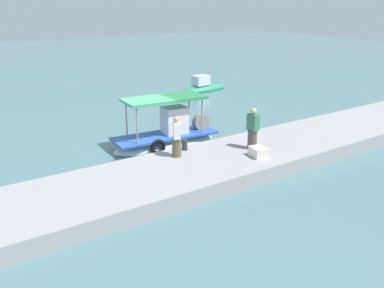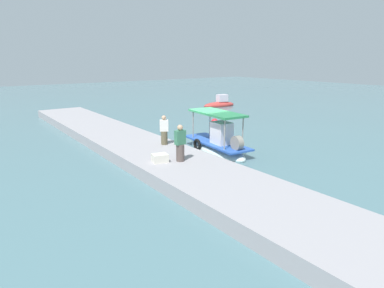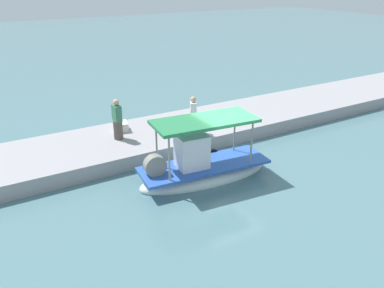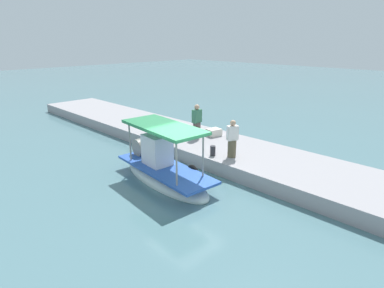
{
  "view_description": "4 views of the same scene",
  "coord_description": "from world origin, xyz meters",
  "px_view_note": "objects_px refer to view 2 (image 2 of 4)",
  "views": [
    {
      "loc": [
        -8.92,
        -16.52,
        6.66
      ],
      "look_at": [
        1.09,
        -2.22,
        0.77
      ],
      "focal_mm": 40.21,
      "sensor_mm": 36.0,
      "label": 1
    },
    {
      "loc": [
        15.6,
        -12.28,
        5.41
      ],
      "look_at": [
        1.28,
        -1.82,
        0.78
      ],
      "focal_mm": 30.69,
      "sensor_mm": 36.0,
      "label": 2
    },
    {
      "loc": [
        8.2,
        11.24,
        7.23
      ],
      "look_at": [
        0.98,
        -1.11,
        0.94
      ],
      "focal_mm": 36.51,
      "sensor_mm": 36.0,
      "label": 3
    },
    {
      "loc": [
        -8.17,
        7.89,
        5.62
      ],
      "look_at": [
        1.1,
        -1.46,
        1.27
      ],
      "focal_mm": 29.76,
      "sensor_mm": 36.0,
      "label": 4
    }
  ],
  "objects_px": {
    "main_fishing_boat": "(217,145)",
    "fisherman_by_crate": "(180,145)",
    "mooring_bollard": "(178,142)",
    "fisherman_near_bollard": "(164,131)",
    "cargo_crate": "(160,158)",
    "marker_buoy": "(215,122)",
    "moored_boat_mid": "(220,104)"
  },
  "relations": [
    {
      "from": "fisherman_by_crate",
      "to": "mooring_bollard",
      "type": "relative_size",
      "value": 3.92
    },
    {
      "from": "mooring_bollard",
      "to": "cargo_crate",
      "type": "xyz_separation_m",
      "value": [
        2.0,
        -2.37,
        -0.03
      ]
    },
    {
      "from": "fisherman_near_bollard",
      "to": "fisherman_by_crate",
      "type": "relative_size",
      "value": 0.95
    },
    {
      "from": "main_fishing_boat",
      "to": "marker_buoy",
      "type": "relative_size",
      "value": 9.27
    },
    {
      "from": "mooring_bollard",
      "to": "cargo_crate",
      "type": "distance_m",
      "value": 3.1
    },
    {
      "from": "mooring_bollard",
      "to": "marker_buoy",
      "type": "distance_m",
      "value": 10.35
    },
    {
      "from": "fisherman_by_crate",
      "to": "fisherman_near_bollard",
      "type": "bearing_deg",
      "value": 161.9
    },
    {
      "from": "fisherman_near_bollard",
      "to": "cargo_crate",
      "type": "bearing_deg",
      "value": -35.14
    },
    {
      "from": "fisherman_by_crate",
      "to": "marker_buoy",
      "type": "xyz_separation_m",
      "value": [
        -8.86,
        9.59,
        -1.32
      ]
    },
    {
      "from": "fisherman_near_bollard",
      "to": "moored_boat_mid",
      "type": "relative_size",
      "value": 0.4
    },
    {
      "from": "mooring_bollard",
      "to": "marker_buoy",
      "type": "relative_size",
      "value": 0.79
    },
    {
      "from": "main_fishing_boat",
      "to": "fisherman_by_crate",
      "type": "xyz_separation_m",
      "value": [
        1.83,
        -3.89,
        0.99
      ]
    },
    {
      "from": "fisherman_by_crate",
      "to": "mooring_bollard",
      "type": "bearing_deg",
      "value": 148.43
    },
    {
      "from": "fisherman_by_crate",
      "to": "mooring_bollard",
      "type": "height_order",
      "value": "fisherman_by_crate"
    },
    {
      "from": "fisherman_by_crate",
      "to": "main_fishing_boat",
      "type": "bearing_deg",
      "value": 115.22
    },
    {
      "from": "fisherman_by_crate",
      "to": "cargo_crate",
      "type": "xyz_separation_m",
      "value": [
        -0.45,
        -0.87,
        -0.61
      ]
    },
    {
      "from": "main_fishing_boat",
      "to": "marker_buoy",
      "type": "bearing_deg",
      "value": 140.98
    },
    {
      "from": "moored_boat_mid",
      "to": "main_fishing_boat",
      "type": "bearing_deg",
      "value": -41.26
    },
    {
      "from": "fisherman_near_bollard",
      "to": "fisherman_by_crate",
      "type": "bearing_deg",
      "value": -18.1
    },
    {
      "from": "fisherman_by_crate",
      "to": "cargo_crate",
      "type": "height_order",
      "value": "fisherman_by_crate"
    },
    {
      "from": "mooring_bollard",
      "to": "marker_buoy",
      "type": "bearing_deg",
      "value": 128.44
    },
    {
      "from": "cargo_crate",
      "to": "moored_boat_mid",
      "type": "xyz_separation_m",
      "value": [
        -15.91,
        17.51,
        -0.55
      ]
    },
    {
      "from": "marker_buoy",
      "to": "mooring_bollard",
      "type": "bearing_deg",
      "value": -51.56
    },
    {
      "from": "main_fishing_boat",
      "to": "cargo_crate",
      "type": "xyz_separation_m",
      "value": [
        1.39,
        -4.77,
        0.38
      ]
    },
    {
      "from": "main_fishing_boat",
      "to": "marker_buoy",
      "type": "distance_m",
      "value": 9.05
    },
    {
      "from": "main_fishing_boat",
      "to": "cargo_crate",
      "type": "height_order",
      "value": "main_fishing_boat"
    },
    {
      "from": "main_fishing_boat",
      "to": "moored_boat_mid",
      "type": "xyz_separation_m",
      "value": [
        -14.53,
        12.74,
        -0.17
      ]
    },
    {
      "from": "marker_buoy",
      "to": "moored_boat_mid",
      "type": "distance_m",
      "value": 10.29
    },
    {
      "from": "fisherman_by_crate",
      "to": "moored_boat_mid",
      "type": "height_order",
      "value": "fisherman_by_crate"
    },
    {
      "from": "fisherman_by_crate",
      "to": "mooring_bollard",
      "type": "distance_m",
      "value": 2.92
    },
    {
      "from": "main_fishing_boat",
      "to": "mooring_bollard",
      "type": "height_order",
      "value": "main_fishing_boat"
    },
    {
      "from": "main_fishing_boat",
      "to": "fisherman_near_bollard",
      "type": "xyz_separation_m",
      "value": [
        -1.31,
        -2.87,
        0.95
      ]
    }
  ]
}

